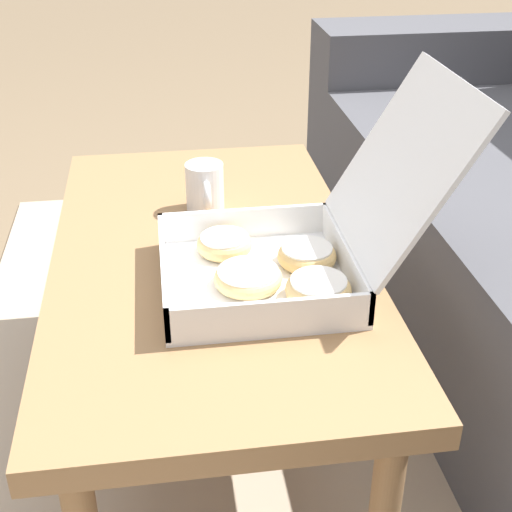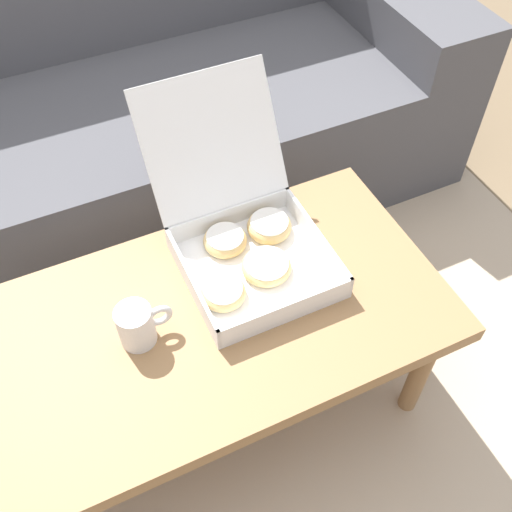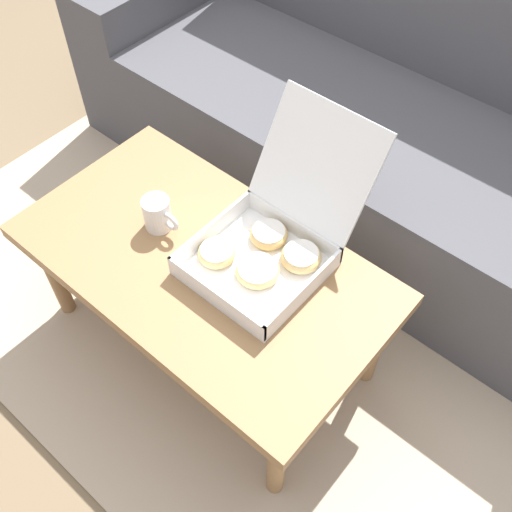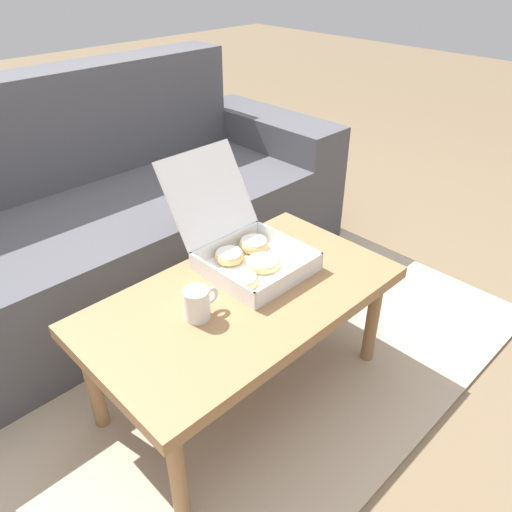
# 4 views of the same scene
# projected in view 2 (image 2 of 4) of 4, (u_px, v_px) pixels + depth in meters

# --- Properties ---
(ground_plane) EXTENTS (12.00, 12.00, 0.00)m
(ground_plane) POSITION_uv_depth(u_px,v_px,m) (217.00, 385.00, 1.56)
(ground_plane) COLOR #756047
(area_rug) EXTENTS (2.21, 1.76, 0.01)m
(area_rug) POSITION_uv_depth(u_px,v_px,m) (177.00, 299.00, 1.73)
(area_rug) COLOR tan
(area_rug) RESTS_ON ground_plane
(couch) EXTENTS (2.09, 0.79, 0.87)m
(couch) POSITION_uv_depth(u_px,v_px,m) (109.00, 120.00, 1.79)
(couch) COLOR #4C4C51
(couch) RESTS_ON ground_plane
(coffee_table) EXTENTS (0.95, 0.53, 0.40)m
(coffee_table) POSITION_uv_depth(u_px,v_px,m) (217.00, 325.00, 1.26)
(coffee_table) COLOR #997047
(coffee_table) RESTS_ON ground_plane
(pastry_box) EXTENTS (0.30, 0.45, 0.32)m
(pastry_box) POSITION_uv_depth(u_px,v_px,m) (244.00, 236.00, 1.28)
(pastry_box) COLOR white
(pastry_box) RESTS_ON coffee_table
(coffee_mug) EXTENTS (0.11, 0.07, 0.09)m
(coffee_mug) POSITION_uv_depth(u_px,v_px,m) (138.00, 325.00, 1.15)
(coffee_mug) COLOR white
(coffee_mug) RESTS_ON coffee_table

